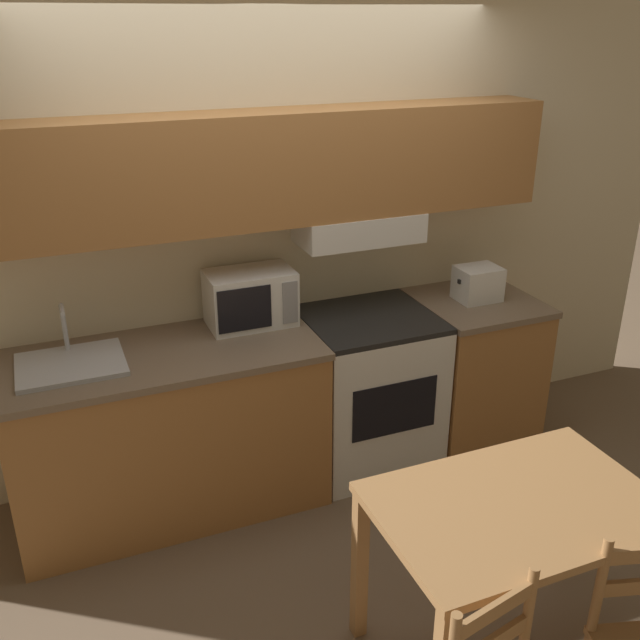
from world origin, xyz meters
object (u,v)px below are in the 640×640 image
stove_range (368,389)px  toaster (478,283)px  microwave (250,298)px  sink_basin (71,363)px  dining_table (515,527)px

stove_range → toaster: 0.89m
microwave → toaster: bearing=-6.9°
stove_range → microwave: size_ratio=1.99×
stove_range → microwave: (-0.63, 0.16, 0.61)m
microwave → sink_basin: microwave is taller
microwave → toaster: 1.34m
microwave → dining_table: microwave is taller
stove_range → dining_table: (-0.11, -1.51, 0.20)m
microwave → stove_range: bearing=-14.0°
stove_range → microwave: 0.89m
sink_basin → dining_table: (1.47, -1.50, -0.28)m
stove_range → sink_basin: 1.65m
microwave → toaster: (1.33, -0.16, -0.05)m
stove_range → dining_table: size_ratio=0.85×
stove_range → dining_table: bearing=-94.1°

